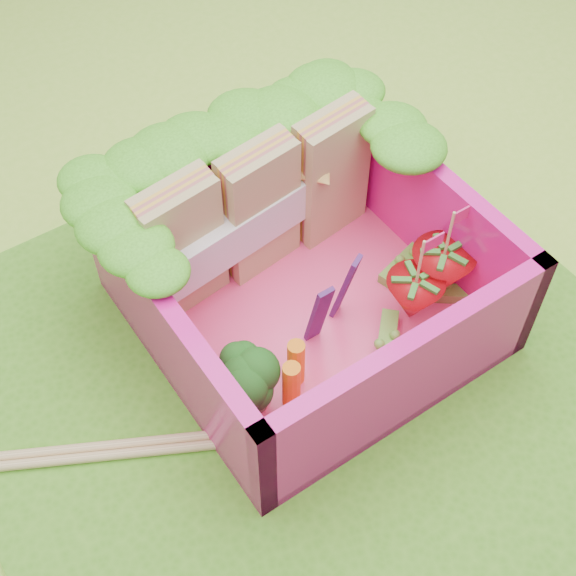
% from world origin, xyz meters
% --- Properties ---
extents(ground, '(14.00, 14.00, 0.00)m').
position_xyz_m(ground, '(0.00, 0.00, 0.00)').
color(ground, '#9CD63C').
rests_on(ground, ground).
extents(placemat, '(2.60, 2.60, 0.03)m').
position_xyz_m(placemat, '(0.00, 0.00, 0.01)').
color(placemat, '#4E9722').
rests_on(placemat, ground).
extents(bento_floor, '(1.30, 1.30, 0.05)m').
position_xyz_m(bento_floor, '(0.19, 0.23, 0.06)').
color(bento_floor, '#F93F7A').
rests_on(bento_floor, placemat).
extents(bento_box, '(1.30, 1.30, 0.55)m').
position_xyz_m(bento_box, '(0.19, 0.23, 0.31)').
color(bento_box, '#E9138B').
rests_on(bento_box, placemat).
extents(lettuce_ruffle, '(1.43, 0.83, 0.11)m').
position_xyz_m(lettuce_ruffle, '(0.19, 0.72, 0.64)').
color(lettuce_ruffle, '#3B911A').
rests_on(lettuce_ruffle, bento_box).
extents(sandwich_stack, '(1.12, 0.30, 0.61)m').
position_xyz_m(sandwich_stack, '(0.19, 0.58, 0.38)').
color(sandwich_stack, tan).
rests_on(sandwich_stack, bento_floor).
extents(broccoli, '(0.33, 0.33, 0.25)m').
position_xyz_m(broccoli, '(-0.25, -0.03, 0.26)').
color(broccoli, '#588D44').
rests_on(broccoli, bento_floor).
extents(carrot_sticks, '(0.15, 0.15, 0.25)m').
position_xyz_m(carrot_sticks, '(-0.09, -0.08, 0.20)').
color(carrot_sticks, orange).
rests_on(carrot_sticks, bento_floor).
extents(purple_wedges, '(0.24, 0.09, 0.38)m').
position_xyz_m(purple_wedges, '(0.21, 0.08, 0.27)').
color(purple_wedges, '#451958').
rests_on(purple_wedges, bento_floor).
extents(strawberry_left, '(0.24, 0.24, 0.48)m').
position_xyz_m(strawberry_left, '(0.51, -0.06, 0.21)').
color(strawberry_left, red).
rests_on(strawberry_left, bento_floor).
extents(strawberry_right, '(0.26, 0.26, 0.50)m').
position_xyz_m(strawberry_right, '(0.69, -0.03, 0.22)').
color(strawberry_right, red).
rests_on(strawberry_right, bento_floor).
extents(snap_peas, '(0.65, 0.51, 0.05)m').
position_xyz_m(snap_peas, '(0.57, 0.00, 0.11)').
color(snap_peas, '#61A834').
rests_on(snap_peas, bento_floor).
extents(chopsticks, '(1.90, 1.01, 0.04)m').
position_xyz_m(chopsticks, '(-0.88, 0.16, 0.05)').
color(chopsticks, tan).
rests_on(chopsticks, placemat).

